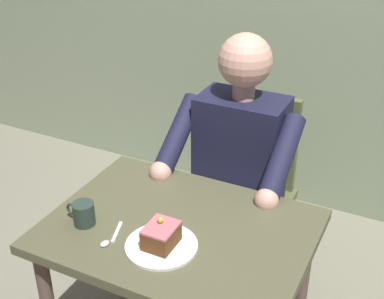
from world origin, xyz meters
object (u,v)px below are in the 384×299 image
object	(u,v)px
seated_person	(233,175)
cake_slice	(162,236)
chair	(246,184)
coffee_cup	(83,213)
dessert_spoon	(110,238)
dining_table	(179,250)

from	to	relation	value
seated_person	cake_slice	bearing A→B (deg)	90.27
chair	coffee_cup	world-z (taller)	chair
chair	coffee_cup	bearing A→B (deg)	69.24
seated_person	dessert_spoon	size ratio (longest dim) A/B	8.63
chair	coffee_cup	size ratio (longest dim) A/B	8.23
cake_slice	coffee_cup	xyz separation A→B (m)	(0.30, 0.01, -0.00)
coffee_cup	dessert_spoon	size ratio (longest dim) A/B	0.77
dining_table	chair	size ratio (longest dim) A/B	0.98
cake_slice	dessert_spoon	size ratio (longest dim) A/B	0.80
seated_person	dining_table	bearing A→B (deg)	90.00
dining_table	cake_slice	distance (m)	0.19
dessert_spoon	seated_person	bearing A→B (deg)	-104.72
chair	dining_table	bearing A→B (deg)	90.00
chair	dessert_spoon	bearing A→B (deg)	78.30
cake_slice	coffee_cup	size ratio (longest dim) A/B	1.04
cake_slice	coffee_cup	world-z (taller)	cake_slice
cake_slice	coffee_cup	distance (m)	0.30
dining_table	dessert_spoon	world-z (taller)	dessert_spoon
chair	seated_person	xyz separation A→B (m)	(-0.00, 0.17, 0.15)
seated_person	cake_slice	world-z (taller)	seated_person
dining_table	coffee_cup	distance (m)	0.35
cake_slice	dessert_spoon	distance (m)	0.18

